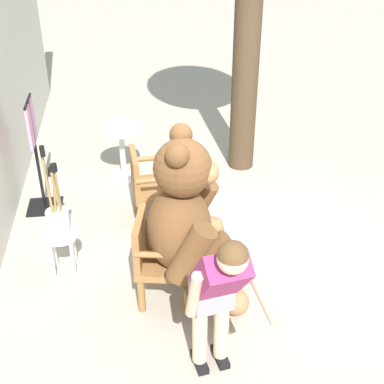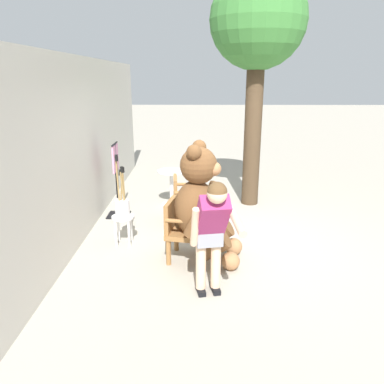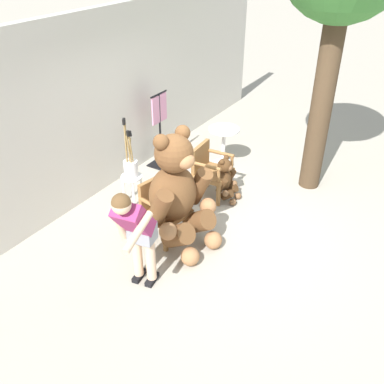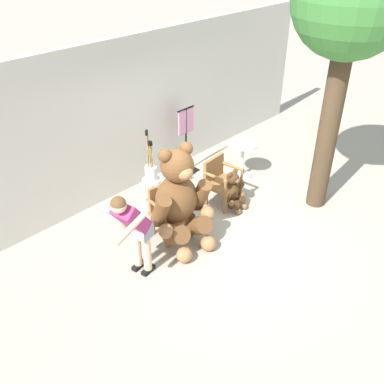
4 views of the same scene
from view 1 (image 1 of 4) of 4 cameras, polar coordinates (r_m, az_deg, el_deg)
ground_plane at (r=5.77m, az=3.47°, el=-5.94°), size 60.00×60.00×0.00m
wooden_chair_left at (r=4.91m, az=-3.49°, el=-6.76°), size 0.65×0.61×0.86m
wooden_chair_right at (r=5.98m, az=-4.42°, el=0.78°), size 0.59×0.56×0.86m
teddy_bear_large at (r=4.70m, az=-0.33°, el=-3.27°), size 1.03×1.03×1.67m
teddy_bear_small at (r=6.05m, az=-1.72°, el=0.20°), size 0.45×0.43×0.75m
person_visitor at (r=3.89m, az=2.86°, el=-10.46°), size 0.80×0.57×1.48m
white_stool at (r=5.39m, az=-13.74°, el=-5.26°), size 0.34×0.34×0.46m
brush_bucket at (r=5.21m, az=-14.18°, el=-2.50°), size 0.22×0.22×0.95m
round_side_table at (r=6.88m, az=-7.47°, el=4.79°), size 0.56×0.56×0.72m
clothing_display_stand at (r=6.31m, az=-16.28°, el=3.94°), size 0.44×0.40×1.36m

